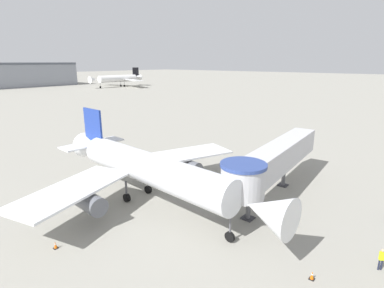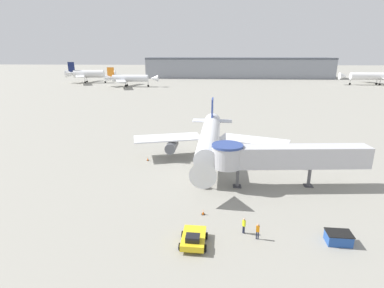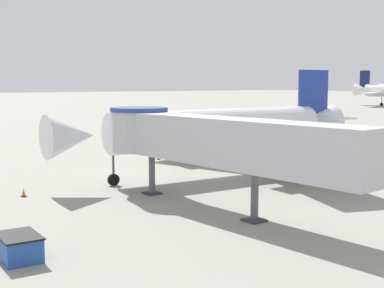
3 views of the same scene
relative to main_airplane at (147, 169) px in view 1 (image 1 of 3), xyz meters
The scene contains 7 objects.
ground_plane 3.87m from the main_airplane, 24.05° to the left, with size 800.00×800.00×0.00m, color gray.
main_airplane is the anchor object (origin of this frame).
jet_bridge 13.19m from the main_airplane, 45.35° to the right, with size 20.80×4.86×6.00m.
traffic_cone_port_wing 10.90m from the main_airplane, behind, with size 0.35×0.35×0.59m.
traffic_cone_near_nose 17.76m from the main_airplane, 91.85° to the right, with size 0.37×0.37×0.61m.
ground_crew_wing_walker 21.27m from the main_airplane, 80.21° to the right, with size 0.34×0.37×1.70m.
background_jet_black_tail 156.99m from the main_airplane, 54.58° to the left, with size 35.11×39.77×10.99m.
Camera 1 is at (-19.84, -22.65, 14.49)m, focal length 28.00 mm.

